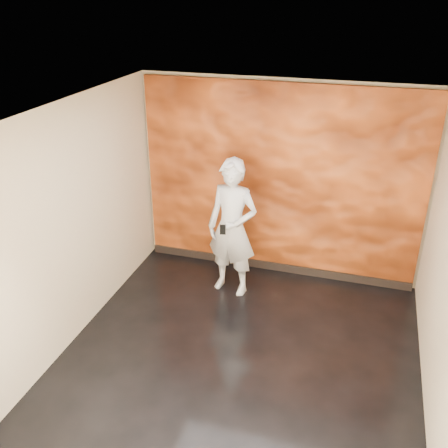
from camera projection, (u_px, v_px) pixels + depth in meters
room at (243, 246)px, 5.23m from camera, size 4.02×4.02×2.81m
feature_wall at (280, 183)px, 6.92m from camera, size 3.90×0.06×2.75m
baseboard at (275, 266)px, 7.46m from camera, size 3.90×0.04×0.12m
man at (232, 228)px, 6.61m from camera, size 0.76×0.57×1.91m
phone at (223, 230)px, 6.37m from camera, size 0.08×0.03×0.14m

